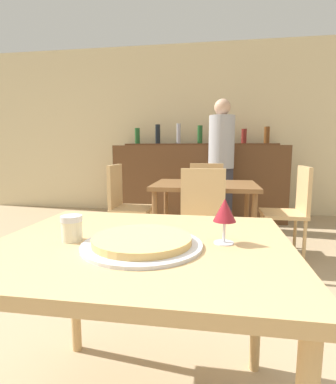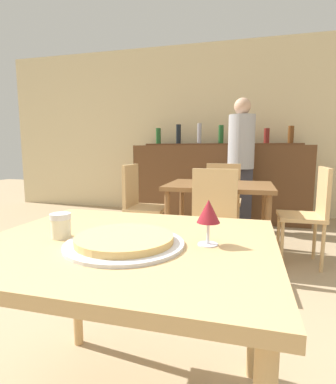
% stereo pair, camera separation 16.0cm
% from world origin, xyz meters
% --- Properties ---
extents(wall_back, '(8.00, 0.05, 2.80)m').
position_xyz_m(wall_back, '(0.00, 4.16, 1.40)').
color(wall_back, beige).
rests_on(wall_back, ground_plane).
extents(dining_table_near, '(1.06, 0.89, 0.76)m').
position_xyz_m(dining_table_near, '(0.00, 0.00, 0.68)').
color(dining_table_near, tan).
rests_on(dining_table_near, ground_plane).
extents(dining_table_far, '(1.02, 0.77, 0.74)m').
position_xyz_m(dining_table_far, '(0.15, 1.99, 0.66)').
color(dining_table_far, brown).
rests_on(dining_table_far, ground_plane).
extents(bar_counter, '(2.60, 0.56, 1.14)m').
position_xyz_m(bar_counter, '(0.00, 3.66, 0.57)').
color(bar_counter, brown).
rests_on(bar_counter, ground_plane).
extents(bar_back_shelf, '(2.39, 0.24, 0.35)m').
position_xyz_m(bar_back_shelf, '(-0.01, 3.80, 1.21)').
color(bar_back_shelf, brown).
rests_on(bar_back_shelf, bar_counter).
extents(chair_far_side_front, '(0.40, 0.40, 0.92)m').
position_xyz_m(chair_far_side_front, '(0.15, 1.44, 0.53)').
color(chair_far_side_front, tan).
rests_on(chair_far_side_front, ground_plane).
extents(chair_far_side_back, '(0.40, 0.40, 0.92)m').
position_xyz_m(chair_far_side_back, '(0.15, 2.55, 0.53)').
color(chair_far_side_back, tan).
rests_on(chair_far_side_back, ground_plane).
extents(chair_far_side_left, '(0.40, 0.40, 0.92)m').
position_xyz_m(chair_far_side_left, '(-0.69, 1.99, 0.53)').
color(chair_far_side_left, tan).
rests_on(chair_far_side_left, ground_plane).
extents(chair_far_side_right, '(0.40, 0.40, 0.92)m').
position_xyz_m(chair_far_side_right, '(1.00, 1.99, 0.53)').
color(chair_far_side_right, tan).
rests_on(chair_far_side_right, ground_plane).
extents(pizza_tray, '(0.41, 0.41, 0.04)m').
position_xyz_m(pizza_tray, '(0.02, -0.06, 0.78)').
color(pizza_tray, silver).
rests_on(pizza_tray, dining_table_near).
extents(cheese_shaker, '(0.08, 0.08, 0.09)m').
position_xyz_m(cheese_shaker, '(-0.25, -0.04, 0.81)').
color(cheese_shaker, beige).
rests_on(cheese_shaker, dining_table_near).
extents(person_standing, '(0.34, 0.34, 1.74)m').
position_xyz_m(person_standing, '(0.33, 3.08, 0.94)').
color(person_standing, '#2D2D38').
rests_on(person_standing, ground_plane).
extents(wine_glass, '(0.08, 0.08, 0.16)m').
position_xyz_m(wine_glass, '(0.29, 0.02, 0.87)').
color(wine_glass, silver).
rests_on(wine_glass, dining_table_near).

